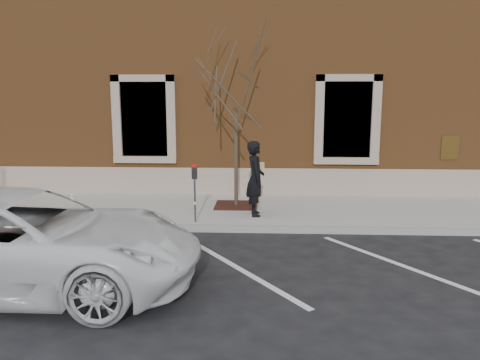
# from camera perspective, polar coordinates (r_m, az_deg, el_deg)

# --- Properties ---
(ground) EXTENTS (120.00, 120.00, 0.00)m
(ground) POSITION_cam_1_polar(r_m,az_deg,el_deg) (10.83, -0.15, -6.29)
(ground) COLOR #28282B
(ground) RESTS_ON ground
(sidewalk_near) EXTENTS (40.00, 3.50, 0.15)m
(sidewalk_near) POSITION_cam_1_polar(r_m,az_deg,el_deg) (12.50, 0.25, -3.71)
(sidewalk_near) COLOR beige
(sidewalk_near) RESTS_ON ground
(curb_near) EXTENTS (40.00, 0.12, 0.15)m
(curb_near) POSITION_cam_1_polar(r_m,az_deg,el_deg) (10.77, -0.17, -5.99)
(curb_near) COLOR #9E9E99
(curb_near) RESTS_ON ground
(parking_stripes) EXTENTS (28.00, 4.40, 0.01)m
(parking_stripes) POSITION_cam_1_polar(r_m,az_deg,el_deg) (8.75, -0.89, -10.33)
(parking_stripes) COLOR silver
(parking_stripes) RESTS_ON ground
(building_civic) EXTENTS (40.00, 8.62, 8.00)m
(building_civic) POSITION_cam_1_polar(r_m,az_deg,el_deg) (18.16, 1.10, 13.05)
(building_civic) COLOR brown
(building_civic) RESTS_ON ground
(man) EXTENTS (0.53, 0.73, 1.86)m
(man) POSITION_cam_1_polar(r_m,az_deg,el_deg) (11.50, 1.88, 0.18)
(man) COLOR black
(man) RESTS_ON sidewalk_near
(parking_meter) EXTENTS (0.12, 0.10, 1.37)m
(parking_meter) POSITION_cam_1_polar(r_m,az_deg,el_deg) (10.89, -5.55, -0.30)
(parking_meter) COLOR #595B60
(parking_meter) RESTS_ON sidewalk_near
(tree_grate) EXTENTS (1.13, 1.13, 0.03)m
(tree_grate) POSITION_cam_1_polar(r_m,az_deg,el_deg) (12.69, -0.48, -3.09)
(tree_grate) COLOR #431E15
(tree_grate) RESTS_ON sidewalk_near
(sapling) EXTENTS (2.87, 2.87, 4.78)m
(sapling) POSITION_cam_1_polar(r_m,az_deg,el_deg) (12.36, -0.50, 12.10)
(sapling) COLOR #473D2B
(sapling) RESTS_ON sidewalk_near
(white_truck) EXTENTS (5.76, 2.69, 1.59)m
(white_truck) POSITION_cam_1_polar(r_m,az_deg,el_deg) (8.27, -25.19, -6.75)
(white_truck) COLOR white
(white_truck) RESTS_ON ground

